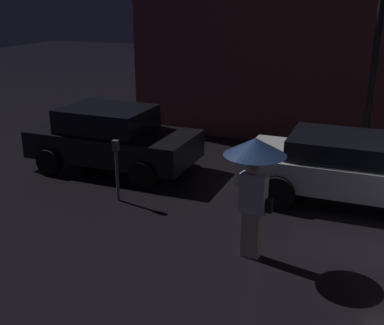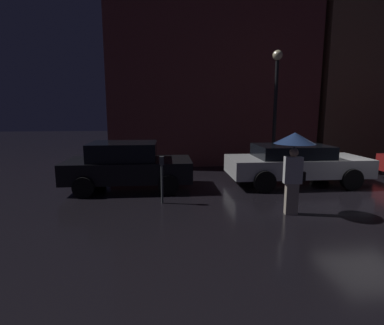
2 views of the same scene
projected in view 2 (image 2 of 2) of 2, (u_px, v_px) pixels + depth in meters
The scene contains 7 objects.
ground_plane at pixel (373, 195), 8.88m from camera, with size 60.00×60.00×0.00m, color black.
building_facade_left at pixel (211, 59), 14.02m from camera, with size 9.33×3.00×9.74m.
parked_car_black at pixel (128, 165), 9.46m from camera, with size 3.93×2.03×1.48m.
parked_car_white at pixel (295, 163), 10.04m from camera, with size 4.56×2.07×1.34m.
pedestrian_with_umbrella at pixel (294, 151), 6.96m from camera, with size 0.95×0.95×1.97m.
parking_meter at pixel (162, 175), 7.93m from camera, with size 0.12×0.10×1.27m.
street_lamp_near at pixel (276, 93), 11.75m from camera, with size 0.38×0.38×4.76m.
Camera 2 is at (-6.25, -7.97, 2.46)m, focal length 28.00 mm.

